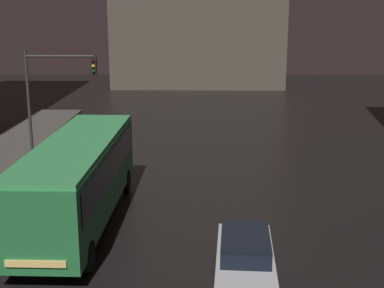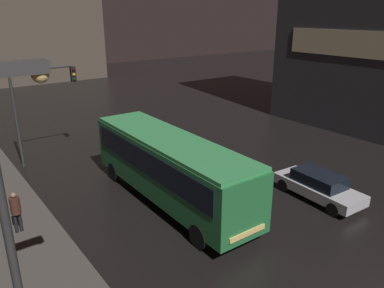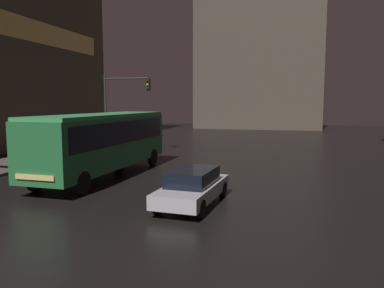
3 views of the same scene
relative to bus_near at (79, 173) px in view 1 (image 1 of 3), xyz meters
The scene contains 3 objects.
bus_near is the anchor object (origin of this frame).
car_taxi 7.30m from the bus_near, 34.77° to the right, with size 1.98×4.48×1.36m.
traffic_light_main 9.59m from the bus_near, 110.03° to the left, with size 3.77×0.35×5.92m.
Camera 1 is at (2.58, -8.38, 7.86)m, focal length 50.00 mm.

